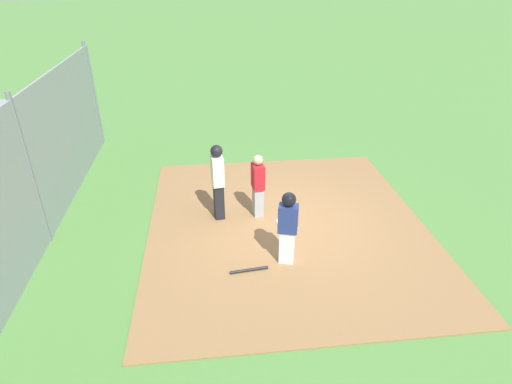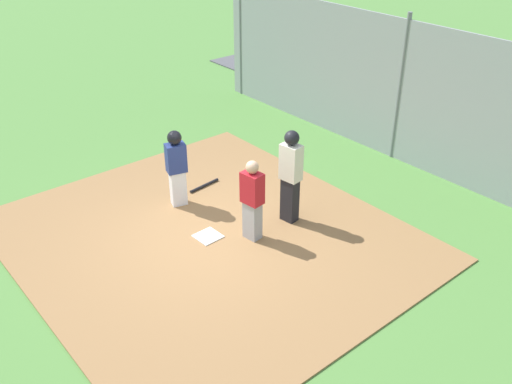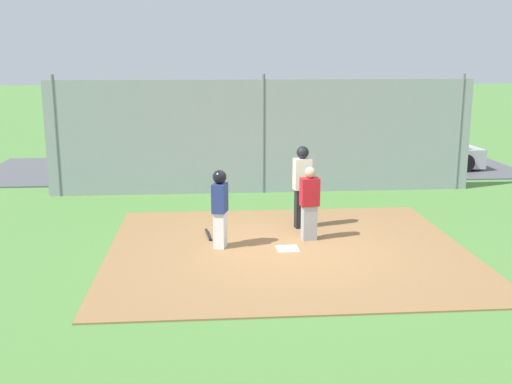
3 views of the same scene
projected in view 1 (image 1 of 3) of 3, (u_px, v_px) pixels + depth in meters
The scene contains 8 objects.
ground_plane at pixel (287, 226), 9.89m from camera, with size 140.00×140.00×0.00m, color #51843D.
dirt_infield at pixel (287, 225), 9.88m from camera, with size 7.20×6.40×0.03m, color olive.
home_plate at pixel (287, 224), 9.87m from camera, with size 0.44×0.44×0.02m, color white.
catcher at pixel (258, 185), 9.89m from camera, with size 0.41×0.30×1.57m.
umpire at pixel (218, 180), 9.69m from camera, with size 0.41×0.31×1.86m.
runner at pixel (288, 224), 8.24m from camera, with size 0.36×0.44×1.60m.
baseball_bat at pixel (249, 270), 8.37m from camera, with size 0.06×0.06×0.77m, color black.
backstop_fence at pixel (31, 176), 8.58m from camera, with size 12.00×0.10×3.35m.
Camera 1 is at (8.15, -1.67, 5.45)m, focal length 29.47 mm.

